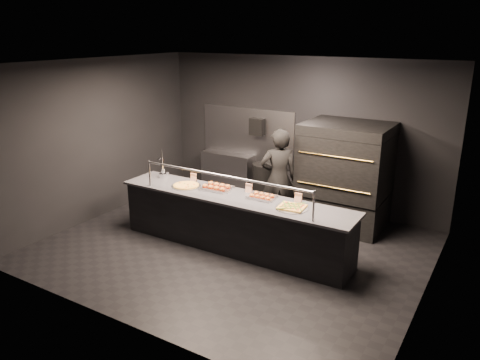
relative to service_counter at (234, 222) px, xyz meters
The scene contains 15 objects.
room 1.03m from the service_counter, 115.57° to the left, with size 6.04×6.00×3.00m.
service_counter is the anchor object (origin of this frame).
pizza_oven 2.30m from the service_counter, 57.73° to the left, with size 1.50×1.23×1.91m.
prep_shelf 2.82m from the service_counter, 124.59° to the left, with size 1.20×0.35×0.90m, color #99999E.
towel_dispenser 2.78m from the service_counter, 110.63° to the left, with size 0.30×0.20×0.35m, color black.
fire_extinguisher 2.50m from the service_counter, 98.30° to the left, with size 0.14×0.14×0.51m.
beer_tap 1.73m from the service_counter, behind, with size 0.14×0.20×0.53m.
round_pizza 1.06m from the service_counter, behind, with size 0.51×0.51×0.03m.
slider_tray_a 0.67m from the service_counter, 160.86° to the left, with size 0.59×0.50×0.08m.
slider_tray_b 0.67m from the service_counter, 18.82° to the left, with size 0.47×0.38×0.07m.
square_pizza 1.15m from the service_counter, ahead, with size 0.49×0.49×0.05m.
condiment_jar 1.77m from the service_counter, behind, with size 0.16×0.06×0.11m.
tent_cards 0.60m from the service_counter, 81.46° to the left, with size 2.14×0.04×0.15m.
trash_bin 2.31m from the service_counter, 105.80° to the left, with size 0.49×0.49×0.82m, color black.
worker 1.29m from the service_counter, 79.93° to the left, with size 0.67×0.44×1.84m, color black.
Camera 1 is at (3.77, -6.02, 3.48)m, focal length 35.00 mm.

